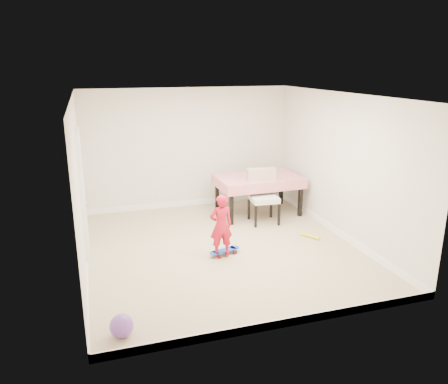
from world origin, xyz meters
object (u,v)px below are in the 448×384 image
object	(u,v)px
child	(221,228)
dining_table	(258,195)
dining_chair	(264,197)
balloon	(122,326)
skateboard	(225,252)

from	to	relation	value
child	dining_table	bearing A→B (deg)	-126.45
dining_chair	dining_table	bearing A→B (deg)	84.78
balloon	child	bearing A→B (deg)	45.01
dining_table	balloon	size ratio (longest dim) A/B	6.18
child	balloon	distance (m)	2.50
skateboard	balloon	bearing A→B (deg)	-151.85
dining_table	child	xyz separation A→B (m)	(-1.39, -1.87, 0.11)
dining_table	child	bearing A→B (deg)	-128.43
dining_chair	skateboard	distance (m)	1.81
dining_table	child	distance (m)	2.33
dining_chair	child	world-z (taller)	dining_chair
dining_chair	skateboard	xyz separation A→B (m)	(-1.21, -1.25, -0.49)
dining_chair	child	distance (m)	1.86
dining_chair	child	xyz separation A→B (m)	(-1.30, -1.33, -0.01)
skateboard	child	distance (m)	0.49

